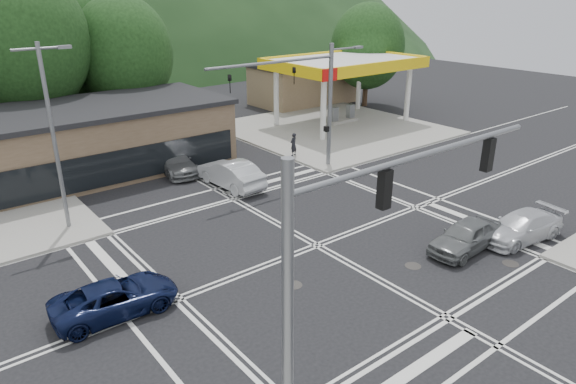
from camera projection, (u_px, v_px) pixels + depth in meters
ground at (317, 245)px, 23.88m from camera, size 120.00×120.00×0.00m
sidewalk_ne at (333, 129)px, 43.42m from camera, size 16.00×16.00×0.15m
gas_station_canopy at (344, 66)px, 43.45m from camera, size 12.32×8.34×5.75m
convenience_store at (303, 84)px, 52.92m from camera, size 10.00×6.00×3.80m
commercial_row at (32, 151)px, 30.93m from camera, size 24.00×8.00×4.00m
tree_n_b at (22, 41)px, 35.04m from camera, size 9.00×9.00×12.98m
tree_n_c at (123, 53)px, 39.55m from camera, size 7.60×7.60×10.87m
tree_n_e at (66, 43)px, 40.50m from camera, size 8.40×8.40×11.98m
tree_ne at (368, 47)px, 50.12m from camera, size 7.20×7.20×9.99m
streetlight_nw at (54, 130)px, 23.71m from camera, size 2.50×0.25×9.00m
signal_mast_ne at (316, 93)px, 31.98m from camera, size 11.65×0.30×8.00m
signal_mast_sw at (347, 258)px, 12.33m from camera, size 9.14×0.28×8.00m
car_blue_west at (115, 298)px, 18.73m from camera, size 4.65×2.35×1.26m
car_grey_center at (466, 236)px, 23.21m from camera, size 4.24×1.86×1.42m
car_silver_east at (521, 227)px, 24.23m from camera, size 4.80×2.50×1.33m
car_queue_a at (231, 174)px, 30.71m from camera, size 2.05×5.06×1.63m
car_queue_b at (186, 134)px, 39.48m from camera, size 2.07×4.20×1.38m
car_northbound at (174, 162)px, 33.13m from camera, size 2.46×5.05×1.42m
pedestrian at (293, 144)px, 35.90m from camera, size 0.68×0.54×1.63m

